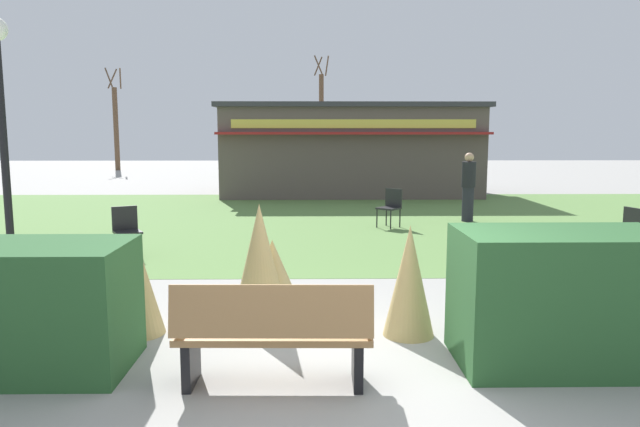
{
  "coord_description": "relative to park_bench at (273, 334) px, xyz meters",
  "views": [
    {
      "loc": [
        -0.44,
        -5.11,
        2.21
      ],
      "look_at": [
        -0.31,
        3.61,
        1.0
      ],
      "focal_mm": 33.29,
      "sensor_mm": 36.0,
      "label": 1
    }
  ],
  "objects": [
    {
      "name": "ground_plane",
      "position": [
        0.77,
        0.2,
        -0.48
      ],
      "size": [
        80.0,
        80.0,
        0.0
      ],
      "primitive_type": "plane",
      "color": "#999691"
    },
    {
      "name": "lawn_patch",
      "position": [
        0.77,
        9.81,
        -0.48
      ],
      "size": [
        36.0,
        12.0,
        0.01
      ],
      "primitive_type": "cube",
      "color": "#5B8442",
      "rests_on": "ground_plane"
    },
    {
      "name": "park_bench",
      "position": [
        0.0,
        0.0,
        0.0
      ],
      "size": [
        1.71,
        0.56,
        0.95
      ],
      "color": "#9E7547",
      "rests_on": "ground_plane"
    },
    {
      "name": "hedge_right",
      "position": [
        2.71,
        0.51,
        0.16
      ],
      "size": [
        1.97,
        1.1,
        1.28
      ],
      "primitive_type": "cube",
      "color": "#28562B",
      "rests_on": "ground_plane"
    },
    {
      "name": "ornamental_grass_behind_left",
      "position": [
        1.39,
        1.31,
        0.13
      ],
      "size": [
        0.56,
        0.56,
        1.22
      ],
      "primitive_type": "cone",
      "color": "tan",
      "rests_on": "ground_plane"
    },
    {
      "name": "ornamental_grass_behind_right",
      "position": [
        -0.13,
        1.99,
        -0.01
      ],
      "size": [
        0.79,
        0.79,
        0.94
      ],
      "primitive_type": "cone",
      "color": "tan",
      "rests_on": "ground_plane"
    },
    {
      "name": "ornamental_grass_behind_center",
      "position": [
        -0.26,
        1.77,
        0.22
      ],
      "size": [
        0.68,
        0.68,
        1.4
      ],
      "primitive_type": "cone",
      "color": "tan",
      "rests_on": "ground_plane"
    },
    {
      "name": "ornamental_grass_behind_far",
      "position": [
        -1.58,
        1.41,
        0.08
      ],
      "size": [
        0.6,
        0.6,
        1.12
      ],
      "primitive_type": "cone",
      "color": "tan",
      "rests_on": "ground_plane"
    },
    {
      "name": "lamppost_mid",
      "position": [
        -4.44,
        4.41,
        2.0
      ],
      "size": [
        0.36,
        0.36,
        3.92
      ],
      "color": "black",
      "rests_on": "ground_plane"
    },
    {
      "name": "food_kiosk",
      "position": [
        1.69,
        16.23,
        1.1
      ],
      "size": [
        8.97,
        4.68,
        3.14
      ],
      "color": "#594C47",
      "rests_on": "ground_plane"
    },
    {
      "name": "cafe_chair_west",
      "position": [
        -2.94,
        5.48,
        0.05
      ],
      "size": [
        0.6,
        0.6,
        0.89
      ],
      "color": "black",
      "rests_on": "ground_plane"
    },
    {
      "name": "cafe_chair_east",
      "position": [
        6.05,
        5.24,
        0.05
      ],
      "size": [
        0.54,
        0.54,
        0.89
      ],
      "color": "black",
      "rests_on": "ground_plane"
    },
    {
      "name": "cafe_chair_center",
      "position": [
        2.17,
        8.65,
        0.05
      ],
      "size": [
        0.62,
        0.62,
        0.89
      ],
      "color": "black",
      "rests_on": "ground_plane"
    },
    {
      "name": "person_strolling",
      "position": [
        4.19,
        9.51,
        0.38
      ],
      "size": [
        0.34,
        0.34,
        1.69
      ],
      "rotation": [
        0.0,
        0.0,
        4.68
      ],
      "color": "#23232D",
      "rests_on": "ground_plane"
    },
    {
      "name": "parked_car_west_slot",
      "position": [
        -1.55,
        24.78,
        0.16
      ],
      "size": [
        4.22,
        2.09,
        1.2
      ],
      "color": "#2D6638",
      "rests_on": "ground_plane"
    },
    {
      "name": "parked_car_center_slot",
      "position": [
        3.29,
        24.78,
        0.16
      ],
      "size": [
        4.3,
        2.25,
        1.2
      ],
      "color": "maroon",
      "rests_on": "ground_plane"
    },
    {
      "name": "tree_left_bg",
      "position": [
        0.94,
        30.49,
        2.43
      ],
      "size": [
        0.91,
        0.96,
        6.56
      ],
      "color": "brown",
      "rests_on": "ground_plane"
    },
    {
      "name": "tree_right_bg",
      "position": [
        -10.7,
        29.12,
        2.01
      ],
      "size": [
        0.91,
        0.96,
        5.7
      ],
      "color": "brown",
      "rests_on": "ground_plane"
    }
  ]
}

